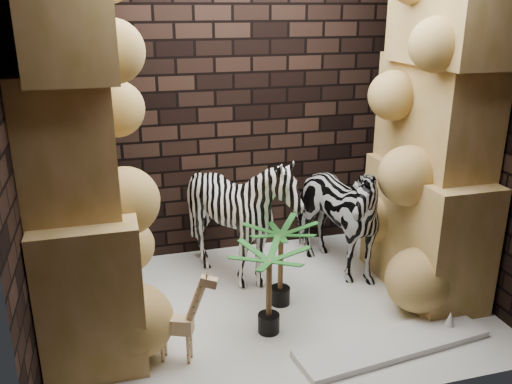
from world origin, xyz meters
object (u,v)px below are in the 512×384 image
object	(u,v)px
zebra_right	(331,204)
palm_back	(269,291)
giraffe_toy	(175,315)
palm_front	(281,264)
surfboard	(392,344)
zebra_left	(240,223)

from	to	relation	value
zebra_right	palm_back	size ratio (longest dim) A/B	1.90
giraffe_toy	palm_front	distance (m)	1.10
palm_back	palm_front	bearing A→B (deg)	60.25
palm_back	surfboard	xyz separation A→B (m)	(0.83, -0.44, -0.33)
zebra_right	palm_back	distance (m)	1.24
giraffe_toy	palm_back	world-z (taller)	giraffe_toy
zebra_left	palm_back	bearing A→B (deg)	-75.28
giraffe_toy	surfboard	size ratio (longest dim) A/B	0.49
zebra_right	zebra_left	bearing A→B (deg)	161.77
zebra_right	zebra_left	distance (m)	0.87
palm_back	surfboard	bearing A→B (deg)	-27.66
zebra_right	palm_front	distance (m)	0.84
zebra_left	giraffe_toy	distance (m)	1.27
palm_front	giraffe_toy	bearing A→B (deg)	-150.55
giraffe_toy	palm_back	distance (m)	0.76
zebra_left	palm_front	world-z (taller)	zebra_left
giraffe_toy	surfboard	bearing A→B (deg)	12.43
zebra_left	surfboard	world-z (taller)	zebra_left
zebra_left	surfboard	distance (m)	1.64
zebra_left	palm_front	size ratio (longest dim) A/B	1.70
zebra_left	surfboard	xyz separation A→B (m)	(0.84, -1.29, -0.55)
zebra_left	palm_front	distance (m)	0.57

